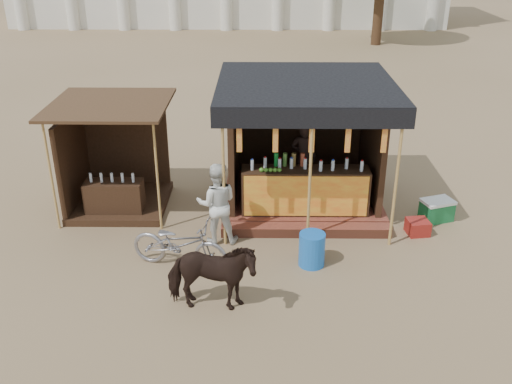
% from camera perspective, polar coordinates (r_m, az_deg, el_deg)
% --- Properties ---
extents(ground, '(120.00, 120.00, 0.00)m').
position_cam_1_polar(ground, '(9.89, -0.10, -9.77)').
color(ground, '#846B4C').
rests_on(ground, ground).
extents(main_stall, '(3.60, 3.61, 2.78)m').
position_cam_1_polar(main_stall, '(12.39, 4.72, 3.12)').
color(main_stall, brown).
rests_on(main_stall, ground).
extents(secondary_stall, '(2.40, 2.40, 2.38)m').
position_cam_1_polar(secondary_stall, '(12.74, -14.33, 2.19)').
color(secondary_stall, '#351F13').
rests_on(secondary_stall, ground).
extents(cow, '(1.51, 0.75, 1.24)m').
position_cam_1_polar(cow, '(9.12, -4.51, -8.45)').
color(cow, black).
rests_on(cow, ground).
extents(motorbike, '(1.91, 1.09, 0.95)m').
position_cam_1_polar(motorbike, '(10.35, -7.66, -5.16)').
color(motorbike, gray).
rests_on(motorbike, ground).
extents(bystander, '(0.83, 0.66, 1.64)m').
position_cam_1_polar(bystander, '(10.94, -3.93, -1.15)').
color(bystander, silver).
rests_on(bystander, ground).
extents(blue_barrel, '(0.52, 0.52, 0.64)m').
position_cam_1_polar(blue_barrel, '(10.44, 5.60, -5.73)').
color(blue_barrel, blue).
rests_on(blue_barrel, ground).
extents(red_crate, '(0.47, 0.46, 0.30)m').
position_cam_1_polar(red_crate, '(11.93, 15.86, -3.39)').
color(red_crate, maroon).
rests_on(red_crate, ground).
extents(cooler, '(0.75, 0.63, 0.46)m').
position_cam_1_polar(cooler, '(12.56, 17.62, -1.72)').
color(cooler, '#176834').
rests_on(cooler, ground).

